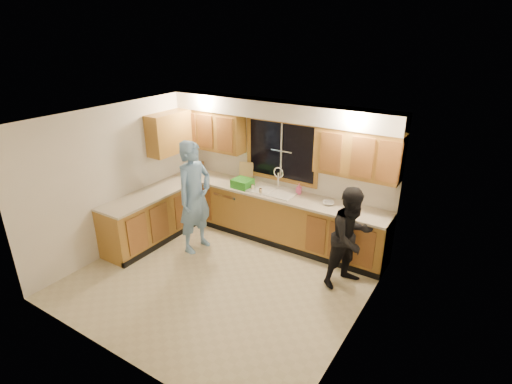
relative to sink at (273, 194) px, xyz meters
The scene contains 26 objects.
floor 1.82m from the sink, 90.00° to the right, with size 4.20×4.20×0.00m, color beige.
ceiling 2.29m from the sink, 90.00° to the right, with size 4.20×4.20×0.00m, color silver.
wall_back 0.49m from the sink, 90.00° to the left, with size 4.20×4.20×0.00m, color white.
wall_left 2.67m from the sink, 142.62° to the right, with size 3.80×3.80×0.00m, color white.
wall_right 2.67m from the sink, 37.38° to the right, with size 3.80×3.80×0.00m, color white.
base_cabinets_back 0.42m from the sink, 90.00° to the right, with size 4.20×0.60×0.88m, color #A97831.
base_cabinets_left 2.23m from the sink, 145.12° to the right, with size 0.60×1.90×0.88m, color #A97831.
countertop_back 0.04m from the sink, 90.00° to the right, with size 4.20×0.63×0.04m, color beige.
countertop_left 2.18m from the sink, 144.90° to the right, with size 0.63×1.90×0.04m, color beige.
upper_cabinets_left 1.72m from the sink, behind, with size 1.35×0.33×0.75m, color #A97831.
upper_cabinets_right 1.72m from the sink, ahead, with size 1.35×0.33×0.75m, color #A97831.
upper_cabinets_return 2.21m from the sink, 165.94° to the right, with size 0.33×0.90×0.75m, color #A97831.
soffit 1.49m from the sink, 90.00° to the left, with size 4.20×0.35×0.30m, color beige.
window_frame 0.79m from the sink, 90.00° to the left, with size 1.44×0.03×1.14m.
sink is the anchor object (origin of this frame).
dishwasher 0.96m from the sink, behind, with size 0.60×0.56×0.82m, color silver.
stove 2.60m from the sink, 134.61° to the right, with size 0.58×0.75×0.90m, color silver.
man 1.39m from the sink, 131.76° to the right, with size 0.71×0.47×1.95m, color #6792C3.
woman 1.80m from the sink, 20.21° to the right, with size 0.76×0.59×1.56m, color black.
knife_block 1.80m from the sink, behind, with size 0.11×0.09×0.19m, color brown.
cutting_board 0.78m from the sink, 163.20° to the left, with size 0.27×0.02×0.36m, color #D8B36E.
dish_crate 0.60m from the sink, 168.25° to the right, with size 0.33×0.31×0.16m, color green.
soap_bottle 0.49m from the sink, 19.81° to the left, with size 0.08×0.09×0.19m, color pink.
bowl 1.06m from the sink, ahead, with size 0.19×0.19×0.05m, color silver.
can_left 0.39m from the sink, 157.92° to the right, with size 0.06×0.06×0.11m, color beige.
can_right 0.28m from the sink, 117.64° to the right, with size 0.06×0.06×0.11m, color beige.
Camera 1 is at (3.26, -4.10, 3.64)m, focal length 28.00 mm.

